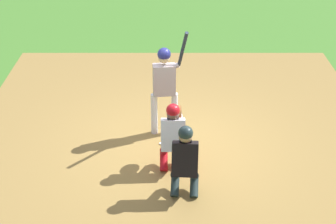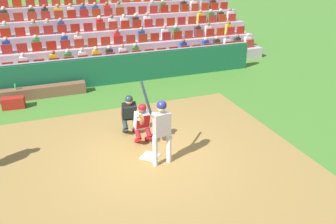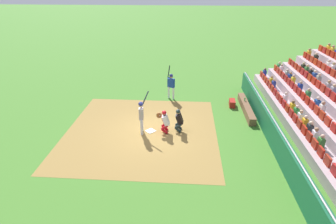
{
  "view_description": "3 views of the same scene",
  "coord_description": "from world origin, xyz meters",
  "views": [
    {
      "loc": [
        -0.13,
        -8.23,
        5.35
      ],
      "look_at": [
        -0.1,
        -0.8,
        1.17
      ],
      "focal_mm": 53.92,
      "sensor_mm": 36.0,
      "label": 1
    },
    {
      "loc": [
        2.41,
        7.77,
        5.1
      ],
      "look_at": [
        -0.58,
        -0.12,
        1.22
      ],
      "focal_mm": 36.81,
      "sensor_mm": 36.0,
      "label": 2
    },
    {
      "loc": [
        -12.6,
        -1.82,
        7.43
      ],
      "look_at": [
        -0.11,
        -0.96,
        1.25
      ],
      "focal_mm": 28.73,
      "sensor_mm": 36.0,
      "label": 3
    }
  ],
  "objects": [
    {
      "name": "dugout_wall",
      "position": [
        0.0,
        -6.21,
        0.62
      ],
      "size": [
        13.85,
        0.24,
        1.29
      ],
      "color": "#175736",
      "rests_on": "ground_plane"
    },
    {
      "name": "on_deck_batter",
      "position": [
        4.56,
        -0.84,
        1.11
      ],
      "size": [
        0.81,
        0.53,
        2.21
      ],
      "color": "silver",
      "rests_on": "ground_plane"
    },
    {
      "name": "home_plate_umpire",
      "position": [
        0.14,
        -1.53,
        0.71
      ],
      "size": [
        0.48,
        0.48,
        1.31
      ],
      "color": "#1E2C2C",
      "rests_on": "ground_plane"
    },
    {
      "name": "equipment_duffel_bag",
      "position": [
        3.59,
        -4.9,
        0.21
      ],
      "size": [
        0.79,
        0.41,
        0.42
      ],
      "primitive_type": "cube",
      "rotation": [
        0.0,
        0.0,
        -0.07
      ],
      "color": "maroon",
      "rests_on": "ground_plane"
    },
    {
      "name": "water_bottle_on_bench",
      "position": [
        3.48,
        -5.65,
        0.55
      ],
      "size": [
        0.07,
        0.07,
        0.22
      ],
      "primitive_type": "cylinder",
      "color": "green",
      "rests_on": "dugout_bench"
    },
    {
      "name": "catcher_crouching",
      "position": [
        -0.04,
        -0.78,
        0.73
      ],
      "size": [
        0.47,
        0.72,
        1.31
      ],
      "color": "#B11119",
      "rests_on": "ground_plane"
    },
    {
      "name": "batter_at_plate",
      "position": [
        -0.19,
        0.43,
        1.14
      ],
      "size": [
        0.71,
        0.53,
        2.27
      ],
      "color": "silver",
      "rests_on": "ground_plane"
    },
    {
      "name": "infield_dirt_patch",
      "position": [
        0.0,
        0.5,
        0.0
      ],
      "size": [
        8.23,
        8.13,
        0.01
      ],
      "primitive_type": "cube",
      "rotation": [
        0.0,
        0.0,
        0.0
      ],
      "color": "olive",
      "rests_on": "ground_plane"
    },
    {
      "name": "home_plate_marker",
      "position": [
        0.0,
        0.0,
        0.02
      ],
      "size": [
        0.62,
        0.62,
        0.02
      ],
      "primitive_type": "cube",
      "rotation": [
        0.0,
        0.0,
        0.79
      ],
      "color": "white",
      "rests_on": "infield_dirt_patch"
    },
    {
      "name": "dugout_bench",
      "position": [
        2.88,
        -5.66,
        0.22
      ],
      "size": [
        3.94,
        0.4,
        0.44
      ],
      "primitive_type": "cube",
      "color": "brown",
      "rests_on": "ground_plane"
    },
    {
      "name": "ground_plane",
      "position": [
        0.0,
        0.0,
        0.0
      ],
      "size": [
        160.0,
        160.0,
        0.0
      ],
      "primitive_type": "plane",
      "color": "#407628"
    }
  ]
}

